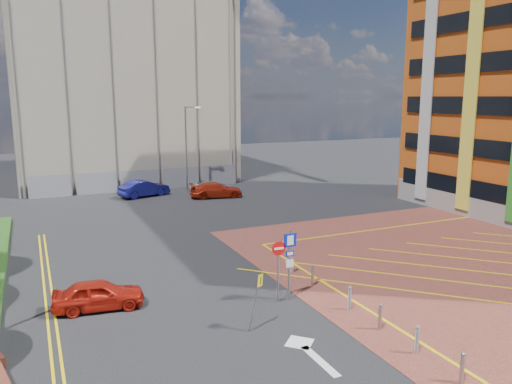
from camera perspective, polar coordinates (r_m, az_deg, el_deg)
ground at (r=21.55m, az=3.88°, el=-13.37°), size 140.00×140.00×0.00m
lamp_back at (r=47.43m, az=-7.90°, el=5.33°), size 1.53×0.16×8.00m
sign_cluster at (r=21.78m, az=3.40°, el=-7.58°), size 1.17×0.12×3.20m
warning_sign at (r=19.31m, az=0.08°, el=-11.69°), size 0.69×0.41×2.25m
bollard_row at (r=21.22m, az=11.71°, el=-12.59°), size 0.14×11.14×0.90m
construction_building at (r=58.06m, az=-15.54°, el=12.59°), size 21.20×19.20×22.00m
construction_fence at (r=49.02m, az=-11.92°, el=1.41°), size 21.60×0.06×2.00m
car_red_left at (r=22.43m, az=-17.56°, el=-11.11°), size 3.89×1.97×1.27m
car_blue_back at (r=45.84m, az=-12.67°, el=0.41°), size 4.76×2.75×1.48m
car_red_back at (r=44.47m, az=-4.58°, el=0.23°), size 4.88×2.62×1.35m
car_silver_back at (r=46.50m, az=-5.14°, el=0.55°), size 4.42×3.01×1.12m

